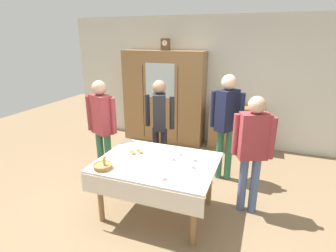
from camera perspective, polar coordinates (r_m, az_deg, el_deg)
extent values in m
plane|color=#846B4C|center=(3.99, -1.04, -16.20)|extent=(12.00, 12.00, 0.00)
cube|color=silver|center=(5.90, 8.45, 9.33)|extent=(6.40, 0.10, 2.70)
cylinder|color=olive|center=(3.59, -14.27, -14.25)|extent=(0.07, 0.07, 0.73)
cylinder|color=olive|center=(3.15, 5.51, -18.88)|extent=(0.07, 0.07, 0.73)
cylinder|color=olive|center=(4.20, -7.83, -8.69)|extent=(0.07, 0.07, 0.73)
cylinder|color=olive|center=(3.83, 8.85, -11.59)|extent=(0.07, 0.07, 0.73)
cube|color=silver|center=(3.45, -2.34, -7.75)|extent=(1.50, 1.12, 0.03)
cube|color=silver|center=(3.08, -6.43, -14.28)|extent=(1.50, 0.01, 0.24)
cube|color=olive|center=(5.94, -0.88, 6.16)|extent=(1.80, 0.45, 2.00)
cube|color=silver|center=(5.66, -1.76, 9.64)|extent=(0.65, 0.01, 0.72)
cube|color=black|center=(5.91, -5.27, 5.03)|extent=(0.01, 0.01, 1.60)
cube|color=black|center=(5.62, 2.04, 4.39)|extent=(0.01, 0.01, 1.60)
cube|color=brown|center=(5.79, -0.53, 17.02)|extent=(0.18, 0.10, 0.24)
cylinder|color=white|center=(5.74, -0.73, 17.29)|extent=(0.11, 0.01, 0.11)
cube|color=black|center=(5.73, -0.76, 17.44)|extent=(0.00, 0.00, 0.04)
cube|color=black|center=(5.72, -0.56, 17.29)|extent=(0.05, 0.00, 0.00)
cube|color=olive|center=(5.77, 14.17, -0.36)|extent=(1.08, 0.35, 0.92)
cube|color=#B29333|center=(5.64, 14.54, 4.19)|extent=(0.16, 0.18, 0.03)
cube|color=#99332D|center=(5.63, 14.57, 4.48)|extent=(0.16, 0.20, 0.03)
cube|color=#2D5184|center=(5.63, 14.59, 4.79)|extent=(0.18, 0.23, 0.03)
cube|color=#99332D|center=(5.62, 14.62, 5.06)|extent=(0.16, 0.21, 0.02)
cylinder|color=white|center=(3.61, 2.10, -6.19)|extent=(0.13, 0.13, 0.01)
cylinder|color=white|center=(3.60, 2.11, -5.73)|extent=(0.08, 0.08, 0.05)
torus|color=white|center=(3.59, 2.69, -5.78)|extent=(0.04, 0.01, 0.04)
cylinder|color=#47230F|center=(3.59, 2.11, -5.42)|extent=(0.06, 0.06, 0.01)
cylinder|color=white|center=(3.29, 4.95, -8.84)|extent=(0.13, 0.13, 0.01)
cylinder|color=white|center=(3.28, 4.96, -8.35)|extent=(0.08, 0.08, 0.05)
torus|color=white|center=(3.27, 5.61, -8.41)|extent=(0.04, 0.01, 0.04)
cylinder|color=white|center=(3.04, -1.37, -11.27)|extent=(0.13, 0.13, 0.01)
cylinder|color=white|center=(3.02, -1.37, -10.75)|extent=(0.08, 0.08, 0.05)
torus|color=white|center=(3.01, -0.69, -10.83)|extent=(0.04, 0.01, 0.04)
cylinder|color=silver|center=(3.47, 5.30, -7.34)|extent=(0.13, 0.13, 0.01)
cylinder|color=silver|center=(3.46, 5.32, -6.87)|extent=(0.08, 0.08, 0.05)
torus|color=silver|center=(3.45, 5.93, -6.92)|extent=(0.04, 0.01, 0.04)
cylinder|color=#47230F|center=(3.45, 5.33, -6.55)|extent=(0.06, 0.06, 0.01)
cylinder|color=white|center=(3.47, 0.68, -7.23)|extent=(0.13, 0.13, 0.01)
cylinder|color=white|center=(3.46, 0.68, -6.76)|extent=(0.08, 0.08, 0.05)
torus|color=white|center=(3.45, 1.28, -6.81)|extent=(0.04, 0.01, 0.04)
cylinder|color=#47230F|center=(3.45, 0.68, -6.44)|extent=(0.06, 0.06, 0.01)
cylinder|color=#9E7542|center=(3.35, -13.74, -8.41)|extent=(0.22, 0.22, 0.05)
torus|color=#9E7542|center=(3.34, -13.77, -8.03)|extent=(0.24, 0.24, 0.02)
cylinder|color=tan|center=(3.29, -13.59, -7.43)|extent=(0.03, 0.03, 0.12)
cylinder|color=tan|center=(3.30, -13.40, -7.35)|extent=(0.04, 0.04, 0.12)
cylinder|color=tan|center=(3.32, -13.31, -7.24)|extent=(0.03, 0.03, 0.12)
cylinder|color=white|center=(3.68, -6.73, -5.77)|extent=(0.28, 0.28, 0.01)
ellipsoid|color=#BC7F3D|center=(3.65, -5.86, -5.52)|extent=(0.07, 0.05, 0.04)
ellipsoid|color=#BC7F3D|center=(3.72, -6.21, -5.10)|extent=(0.07, 0.05, 0.04)
ellipsoid|color=#BC7F3D|center=(3.69, -7.66, -5.36)|extent=(0.07, 0.05, 0.04)
ellipsoid|color=#BC7F3D|center=(3.63, -7.36, -5.74)|extent=(0.07, 0.05, 0.04)
cube|color=silver|center=(2.95, 5.40, -12.40)|extent=(0.10, 0.01, 0.00)
ellipsoid|color=silver|center=(2.94, 6.46, -12.55)|extent=(0.03, 0.02, 0.01)
cube|color=silver|center=(3.12, 2.34, -10.45)|extent=(0.10, 0.01, 0.00)
ellipsoid|color=silver|center=(3.10, 3.32, -10.59)|extent=(0.03, 0.02, 0.01)
cube|color=silver|center=(3.81, -3.40, -4.87)|extent=(0.10, 0.01, 0.00)
ellipsoid|color=silver|center=(3.79, -2.63, -4.97)|extent=(0.03, 0.02, 0.01)
cylinder|color=#33704C|center=(4.56, -14.16, -6.20)|extent=(0.11, 0.11, 0.82)
cylinder|color=#33704C|center=(4.48, -12.56, -6.52)|extent=(0.11, 0.11, 0.82)
cube|color=#933338|center=(4.28, -14.08, 2.40)|extent=(0.41, 0.33, 0.61)
sphere|color=tan|center=(4.18, -14.53, 7.91)|extent=(0.22, 0.22, 0.22)
cylinder|color=#933338|center=(4.40, -16.45, 2.65)|extent=(0.08, 0.08, 0.55)
cylinder|color=#933338|center=(4.16, -11.57, 2.13)|extent=(0.08, 0.08, 0.55)
cylinder|color=#232328|center=(4.67, -2.60, -5.13)|extent=(0.11, 0.11, 0.80)
cylinder|color=#232328|center=(4.62, -0.88, -5.39)|extent=(0.11, 0.11, 0.80)
cube|color=#232328|center=(4.41, -1.83, 3.10)|extent=(0.31, 0.41, 0.60)
sphere|color=tan|center=(4.32, -1.88, 8.34)|extent=(0.22, 0.22, 0.22)
cylinder|color=#232328|center=(4.50, -4.43, 3.36)|extent=(0.08, 0.08, 0.54)
cylinder|color=#232328|center=(4.33, 0.87, 2.83)|extent=(0.08, 0.08, 0.54)
cylinder|color=#33704C|center=(4.53, 10.89, -5.84)|extent=(0.11, 0.11, 0.86)
cylinder|color=#33704C|center=(4.51, 12.77, -6.08)|extent=(0.11, 0.11, 0.86)
cube|color=#191E38|center=(4.27, 12.49, 3.29)|extent=(0.35, 0.41, 0.65)
sphere|color=#DBB293|center=(4.18, 12.91, 9.11)|extent=(0.23, 0.23, 0.23)
cylinder|color=#191E38|center=(4.30, 9.59, 3.59)|extent=(0.08, 0.08, 0.58)
cylinder|color=#191E38|center=(4.25, 15.42, 2.97)|extent=(0.08, 0.08, 0.58)
cylinder|color=slate|center=(3.81, 15.62, -11.75)|extent=(0.11, 0.11, 0.79)
cylinder|color=slate|center=(3.81, 17.91, -12.02)|extent=(0.11, 0.11, 0.79)
cube|color=#933338|center=(3.52, 17.81, -2.08)|extent=(0.41, 0.32, 0.59)
sphere|color=tan|center=(3.40, 18.47, 4.31)|extent=(0.21, 0.21, 0.21)
cylinder|color=#933338|center=(3.53, 14.26, -1.67)|extent=(0.08, 0.08, 0.54)
cylinder|color=#933338|center=(3.52, 21.37, -2.48)|extent=(0.08, 0.08, 0.54)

